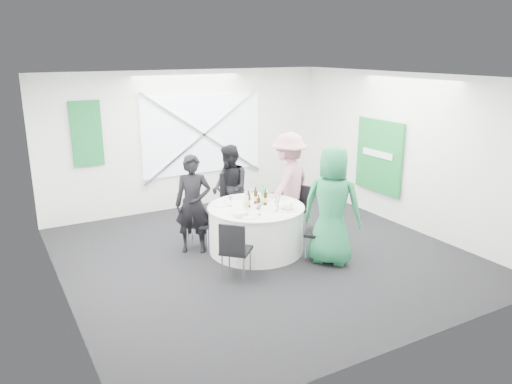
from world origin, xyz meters
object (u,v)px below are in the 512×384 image
chair_front_left (234,247)px  person_man_back (230,188)px  person_woman_pink (288,183)px  banquet_table (256,229)px  chair_back_left (194,218)px  chair_back_right (298,205)px  green_water_bottle (263,197)px  chair_front_right (325,229)px  person_man_back_left (193,204)px  clear_water_bottle (246,203)px  chair_back (234,196)px  person_woman_green (332,206)px

chair_front_left → person_man_back: (0.90, 1.95, 0.27)m
person_woman_pink → chair_front_left: bearing=8.4°
chair_front_left → person_woman_pink: person_woman_pink is taller
banquet_table → chair_back_left: (-0.83, 0.59, 0.14)m
chair_back_right → green_water_bottle: green_water_bottle is taller
chair_front_right → green_water_bottle: green_water_bottle is taller
chair_front_left → person_woman_pink: bearing=-98.1°
chair_back_right → person_man_back_left: size_ratio=0.53×
banquet_table → chair_back_right: (1.11, 0.43, 0.11)m
banquet_table → person_man_back: (0.10, 1.14, 0.40)m
chair_back_left → person_woman_pink: (1.79, -0.07, 0.38)m
person_woman_pink → green_water_bottle: person_woman_pink is taller
person_woman_pink → person_man_back_left: bearing=-27.5°
chair_front_left → person_man_back_left: person_man_back_left is taller
person_man_back_left → green_water_bottle: 1.13m
green_water_bottle → clear_water_bottle: (-0.38, -0.13, -0.01)m
chair_front_left → person_man_back_left: (-0.08, 1.29, 0.29)m
chair_back_left → person_woman_pink: size_ratio=0.50×
chair_back → green_water_bottle: (-0.02, -1.10, 0.28)m
person_woman_pink → person_woman_green: size_ratio=0.99×
chair_front_right → green_water_bottle: size_ratio=2.72×
chair_back_right → person_woman_pink: bearing=-140.5°
green_water_bottle → clear_water_bottle: green_water_bottle is taller
green_water_bottle → clear_water_bottle: 0.41m
chair_back_left → green_water_bottle: green_water_bottle is taller
chair_front_right → clear_water_bottle: size_ratio=3.01×
chair_front_left → clear_water_bottle: size_ratio=2.93×
chair_back → person_man_back: bearing=173.8°
person_woman_green → chair_back: bearing=-22.9°
person_man_back_left → clear_water_bottle: bearing=-13.1°
chair_back → person_man_back: size_ratio=0.66×
chair_front_right → person_man_back: bearing=-113.1°
person_woman_green → clear_water_bottle: bearing=10.5°
chair_front_left → green_water_bottle: size_ratio=2.65×
person_man_back_left → person_man_back: 1.19m
banquet_table → chair_front_left: size_ratio=1.79×
chair_back_right → person_man_back_left: (-1.99, 0.05, 0.31)m
banquet_table → clear_water_bottle: 0.56m
person_woman_pink → person_woman_green: (-0.17, -1.48, 0.01)m
chair_front_right → green_water_bottle: (-0.59, 0.89, 0.37)m
chair_front_left → chair_back: bearing=-71.8°
chair_front_right → green_water_bottle: bearing=-97.3°
green_water_bottle → person_man_back_left: bearing=156.3°
person_man_back_left → person_man_back: person_man_back_left is taller
chair_front_right → chair_back: bearing=-114.7°
banquet_table → person_man_back: person_man_back is taller
person_man_back_left → person_woman_green: bearing=-12.2°
chair_back → chair_back_left: (-1.01, -0.54, -0.09)m
banquet_table → chair_back: chair_back is taller
chair_back → clear_water_bottle: 1.32m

